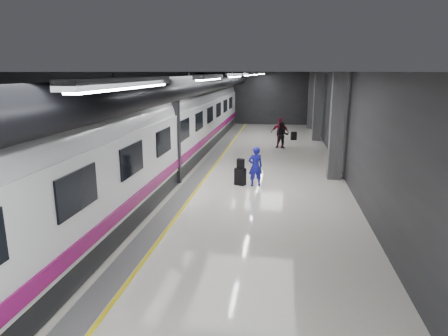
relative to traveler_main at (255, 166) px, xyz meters
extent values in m
plane|color=silver|center=(-1.28, -0.33, -0.81)|extent=(40.00, 40.00, 0.00)
cube|color=black|center=(-1.28, -0.33, 3.69)|extent=(10.00, 40.00, 0.02)
cube|color=#28282B|center=(-1.28, 19.67, 1.44)|extent=(10.00, 0.02, 4.50)
cube|color=#28282B|center=(-6.28, -0.33, 1.44)|extent=(0.02, 40.00, 4.50)
cube|color=#28282B|center=(3.72, -0.33, 1.44)|extent=(0.02, 40.00, 4.50)
cube|color=slate|center=(-2.63, -0.33, -0.80)|extent=(0.65, 39.80, 0.01)
cube|color=yellow|center=(-2.23, -0.33, -0.80)|extent=(0.10, 39.80, 0.01)
cylinder|color=black|center=(-2.58, -0.33, 3.14)|extent=(0.80, 38.00, 0.80)
cube|color=silver|center=(-0.68, -11.33, 3.59)|extent=(0.22, 2.60, 0.10)
cube|color=silver|center=(-0.68, -6.33, 3.59)|extent=(0.22, 2.60, 0.10)
cube|color=silver|center=(-0.68, -1.33, 3.59)|extent=(0.22, 2.60, 0.10)
cube|color=silver|center=(-0.68, 3.67, 3.59)|extent=(0.22, 2.60, 0.10)
cube|color=silver|center=(-0.68, 8.67, 3.59)|extent=(0.22, 2.60, 0.10)
cube|color=silver|center=(-0.68, 13.67, 3.59)|extent=(0.22, 2.60, 0.10)
cube|color=silver|center=(-0.68, 17.67, 3.59)|extent=(0.22, 2.60, 0.10)
cube|color=#515154|center=(3.27, 1.67, 1.44)|extent=(0.55, 0.55, 4.50)
cube|color=#515154|center=(3.27, 11.67, 1.44)|extent=(0.55, 0.55, 4.50)
cube|color=#515154|center=(3.27, 17.67, 1.44)|extent=(0.55, 0.55, 4.50)
cube|color=black|center=(-4.53, -0.33, -0.46)|extent=(2.80, 38.00, 0.60)
cube|color=white|center=(-4.53, -0.33, 0.94)|extent=(2.90, 38.00, 2.20)
cylinder|color=white|center=(-4.53, -0.33, 1.89)|extent=(2.80, 38.00, 2.80)
cube|color=#880C5D|center=(-3.06, -0.33, 0.14)|extent=(0.04, 38.00, 0.35)
cube|color=black|center=(-4.53, -0.33, 1.19)|extent=(3.05, 0.25, 3.80)
cube|color=black|center=(-3.06, -8.33, 1.34)|extent=(0.05, 1.60, 0.85)
cube|color=black|center=(-3.06, -5.33, 1.34)|extent=(0.05, 1.60, 0.85)
cube|color=black|center=(-3.06, -2.33, 1.34)|extent=(0.05, 1.60, 0.85)
cube|color=black|center=(-3.06, 0.67, 1.34)|extent=(0.05, 1.60, 0.85)
cube|color=black|center=(-3.06, 3.67, 1.34)|extent=(0.05, 1.60, 0.85)
cube|color=black|center=(-3.06, 6.67, 1.34)|extent=(0.05, 1.60, 0.85)
cube|color=black|center=(-3.06, 9.67, 1.34)|extent=(0.05, 1.60, 0.85)
cube|color=black|center=(-3.06, 12.67, 1.34)|extent=(0.05, 1.60, 0.85)
cube|color=black|center=(-3.06, 15.67, 1.34)|extent=(0.05, 1.60, 0.85)
imported|color=#1F1AC5|center=(0.00, 0.00, 0.00)|extent=(0.68, 0.54, 1.62)
cube|color=black|center=(-0.62, 0.05, -0.46)|extent=(0.50, 0.41, 0.70)
cube|color=black|center=(-0.61, 0.07, 0.08)|extent=(0.33, 0.25, 0.39)
imported|color=black|center=(1.00, 8.46, -0.02)|extent=(0.80, 0.63, 1.59)
imported|color=maroon|center=(0.87, 8.76, 0.09)|extent=(1.09, 0.53, 1.80)
cube|color=black|center=(1.78, 11.60, -0.53)|extent=(0.42, 0.33, 0.55)
camera|label=1|loc=(1.03, -15.57, 3.70)|focal=32.00mm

